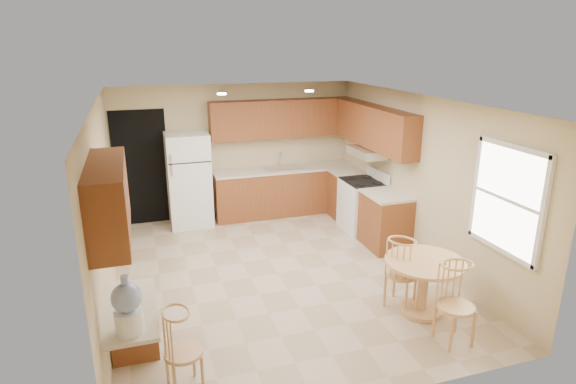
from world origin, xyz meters
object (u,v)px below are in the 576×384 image
object	(u,v)px
chair_desk	(183,347)
refrigerator	(189,180)
water_crock	(127,307)
stove	(362,205)
dining_table	(423,279)
chair_table_b	(462,301)
chair_table_a	(405,268)

from	to	relation	value
chair_desk	refrigerator	bearing A→B (deg)	161.92
water_crock	chair_desk	bearing A→B (deg)	-1.41
stove	dining_table	world-z (taller)	stove
chair_table_b	water_crock	xyz separation A→B (m)	(-3.40, 0.17, 0.45)
stove	dining_table	xyz separation A→B (m)	(-0.52, -2.74, -0.00)
stove	chair_table_a	world-z (taller)	stove
chair_table_b	water_crock	size ratio (longest dim) A/B	1.69
chair_desk	chair_table_b	bearing A→B (deg)	76.39
dining_table	water_crock	bearing A→B (deg)	-170.63
stove	chair_table_a	xyz separation A→B (m)	(-0.68, -2.58, 0.08)
dining_table	chair_table_b	size ratio (longest dim) A/B	1.03
chair_desk	water_crock	xyz separation A→B (m)	(-0.45, 0.01, 0.50)
chair_desk	dining_table	bearing A→B (deg)	90.44
dining_table	chair_table_a	world-z (taller)	chair_table_a
dining_table	chair_table_b	xyz separation A→B (m)	(0.00, -0.73, 0.10)
chair_table_b	water_crock	bearing A→B (deg)	-4.75
chair_table_a	chair_table_b	xyz separation A→B (m)	(0.16, -0.89, 0.02)
stove	chair_table_a	size ratio (longest dim) A/B	1.20
chair_table_b	chair_desk	world-z (taller)	chair_table_b
stove	chair_table_a	bearing A→B (deg)	-104.86
refrigerator	chair_table_b	xyz separation A→B (m)	(2.35, -4.69, -0.28)
water_crock	chair_table_a	bearing A→B (deg)	12.60
refrigerator	chair_table_a	distance (m)	4.39
refrigerator	chair_table_a	world-z (taller)	refrigerator
chair_table_b	chair_desk	xyz separation A→B (m)	(-2.95, 0.16, -0.05)
stove	chair_desk	xyz separation A→B (m)	(-3.47, -3.31, 0.05)
stove	chair_table_a	distance (m)	2.67
dining_table	chair_desk	bearing A→B (deg)	-169.02
refrigerator	stove	size ratio (longest dim) A/B	1.56
chair_desk	water_crock	bearing A→B (deg)	-101.95
chair_table_b	chair_desk	size ratio (longest dim) A/B	1.10
chair_table_a	dining_table	bearing A→B (deg)	7.80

